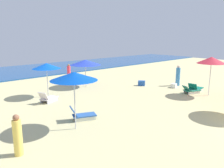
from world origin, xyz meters
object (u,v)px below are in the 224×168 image
at_px(umbrella_0, 46,66).
at_px(lounge_chair_4_0, 195,88).
at_px(lounge_chair_0_0, 48,98).
at_px(beachgoer_0, 18,136).
at_px(umbrella_4, 212,60).
at_px(beachgoer_1, 178,76).
at_px(lounge_chair_2_0, 82,115).
at_px(umbrella_3, 85,62).
at_px(cooler_box_0, 174,86).
at_px(cooler_box_1, 142,83).
at_px(beachgoer_2, 69,73).
at_px(umbrella_2, 74,76).
at_px(lounge_chair_4_1, 191,90).

height_order(umbrella_0, lounge_chair_4_0, umbrella_0).
bearing_deg(lounge_chair_0_0, beachgoer_0, 121.62).
height_order(umbrella_4, beachgoer_1, umbrella_4).
height_order(lounge_chair_2_0, umbrella_3, umbrella_3).
height_order(lounge_chair_4_0, cooler_box_0, lounge_chair_4_0).
distance_m(lounge_chair_0_0, cooler_box_1, 8.16).
relative_size(lounge_chair_2_0, beachgoer_0, 0.93).
distance_m(beachgoer_1, cooler_box_1, 3.10).
bearing_deg(cooler_box_1, lounge_chair_4_0, -16.84).
xyz_separation_m(lounge_chair_0_0, beachgoer_1, (10.33, -3.00, 0.55)).
height_order(umbrella_0, beachgoer_0, umbrella_0).
bearing_deg(beachgoer_2, umbrella_4, 156.00).
relative_size(beachgoer_1, beachgoer_2, 1.13).
xyz_separation_m(lounge_chair_0_0, cooler_box_0, (9.40, -3.23, -0.09)).
distance_m(umbrella_2, lounge_chair_4_1, 9.99).
bearing_deg(beachgoer_2, lounge_chair_4_0, 159.59).
bearing_deg(cooler_box_0, lounge_chair_2_0, -8.48).
bearing_deg(lounge_chair_0_0, umbrella_2, 144.52).
xyz_separation_m(umbrella_2, umbrella_3, (5.56, 6.67, -0.40)).
height_order(lounge_chair_2_0, beachgoer_0, beachgoer_0).
height_order(umbrella_3, lounge_chair_4_0, umbrella_3).
relative_size(lounge_chair_0_0, beachgoer_1, 0.81).
bearing_deg(lounge_chair_0_0, lounge_chair_4_0, -140.33).
xyz_separation_m(lounge_chair_0_0, lounge_chair_4_1, (8.61, -5.14, -0.02)).
bearing_deg(lounge_chair_2_0, umbrella_4, -79.63).
distance_m(lounge_chair_0_0, beachgoer_0, 6.57).
distance_m(lounge_chair_2_0, umbrella_4, 9.82).
relative_size(lounge_chair_2_0, cooler_box_1, 2.44).
relative_size(lounge_chair_4_0, beachgoer_0, 0.97).
bearing_deg(umbrella_2, lounge_chair_0_0, 76.52).
bearing_deg(umbrella_3, lounge_chair_4_0, -54.62).
bearing_deg(lounge_chair_4_0, cooler_box_0, -4.23).
relative_size(umbrella_0, beachgoer_0, 1.55).
bearing_deg(cooler_box_1, umbrella_2, -101.95).
bearing_deg(umbrella_0, lounge_chair_4_0, -35.40).
height_order(umbrella_2, beachgoer_2, umbrella_2).
bearing_deg(cooler_box_1, beachgoer_1, 12.96).
xyz_separation_m(lounge_chair_4_0, beachgoer_2, (-4.37, 10.47, 0.46)).
distance_m(umbrella_0, beachgoer_2, 6.27).
height_order(umbrella_4, beachgoer_2, umbrella_4).
bearing_deg(lounge_chair_4_1, cooler_box_1, 30.44).
relative_size(umbrella_2, beachgoer_1, 1.51).
bearing_deg(umbrella_0, lounge_chair_0_0, -118.20).
xyz_separation_m(lounge_chair_0_0, umbrella_4, (9.05, -6.23, 2.23)).
bearing_deg(beachgoer_1, lounge_chair_4_0, 46.86).
distance_m(lounge_chair_4_0, beachgoer_1, 2.33).
distance_m(lounge_chair_2_0, cooler_box_1, 8.91).
relative_size(umbrella_2, lounge_chair_4_0, 1.79).
xyz_separation_m(lounge_chair_2_0, beachgoer_1, (10.59, 1.01, 0.55)).
distance_m(umbrella_2, lounge_chair_2_0, 2.44).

